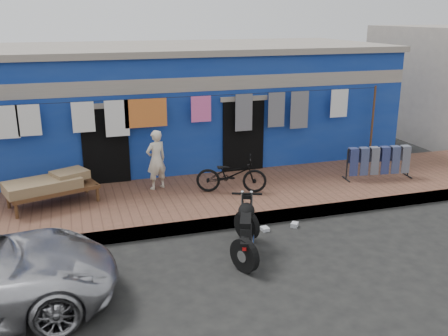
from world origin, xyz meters
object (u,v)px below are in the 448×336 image
at_px(seated_person, 156,160).
at_px(bicycle, 231,170).
at_px(motorcycle, 246,228).
at_px(charpoy, 53,190).
at_px(jeans_rack, 378,162).

relative_size(seated_person, bicycle, 0.88).
height_order(bicycle, motorcycle, bicycle).
bearing_deg(charpoy, motorcycle, -41.92).
height_order(motorcycle, charpoy, motorcycle).
relative_size(seated_person, jeans_rack, 0.80).
bearing_deg(bicycle, jeans_rack, -72.23).
height_order(seated_person, motorcycle, seated_person).
relative_size(motorcycle, jeans_rack, 0.95).
bearing_deg(jeans_rack, seated_person, 170.73).
height_order(charpoy, jeans_rack, jeans_rack).
height_order(bicycle, jeans_rack, bicycle).
xyz_separation_m(seated_person, bicycle, (1.60, -0.75, -0.19)).
bearing_deg(motorcycle, bicycle, 98.92).
bearing_deg(charpoy, seated_person, 9.14).
distance_m(motorcycle, charpoy, 4.47).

